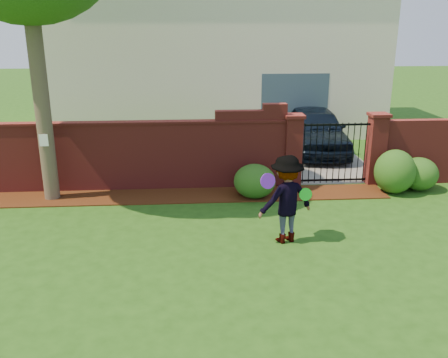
{
  "coord_description": "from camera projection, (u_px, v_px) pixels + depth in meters",
  "views": [
    {
      "loc": [
        -0.24,
        -7.94,
        4.07
      ],
      "look_at": [
        0.43,
        1.4,
        1.05
      ],
      "focal_mm": 38.86,
      "sensor_mm": 36.0,
      "label": 1
    }
  ],
  "objects": [
    {
      "name": "man",
      "position": [
        287.0,
        200.0,
        9.22
      ],
      "size": [
        1.26,
        0.97,
        1.73
      ],
      "primitive_type": "imported",
      "rotation": [
        0.0,
        0.0,
        3.47
      ],
      "color": "gray",
      "rests_on": "ground"
    },
    {
      "name": "car",
      "position": [
        317.0,
        132.0,
        15.64
      ],
      "size": [
        1.95,
        4.39,
        1.47
      ],
      "primitive_type": "imported",
      "rotation": [
        0.0,
        0.0,
        -0.05
      ],
      "color": "black",
      "rests_on": "ground"
    },
    {
      "name": "iron_gate",
      "position": [
        334.0,
        153.0,
        12.58
      ],
      "size": [
        1.78,
        0.03,
        1.6
      ],
      "color": "black",
      "rests_on": "ground"
    },
    {
      "name": "house",
      "position": [
        219.0,
        47.0,
        19.29
      ],
      "size": [
        12.4,
        6.4,
        6.3
      ],
      "color": "#ECE6C6",
      "rests_on": "ground"
    },
    {
      "name": "brick_wall",
      "position": [
        120.0,
        154.0,
        12.18
      ],
      "size": [
        8.7,
        0.31,
        2.16
      ],
      "color": "maroon",
      "rests_on": "ground"
    },
    {
      "name": "frisbee_green",
      "position": [
        305.0,
        194.0,
        9.16
      ],
      "size": [
        0.25,
        0.06,
        0.25
      ],
      "primitive_type": "cylinder",
      "rotation": [
        1.43,
        0.0,
        -0.02
      ],
      "color": "#1CD427",
      "rests_on": "man"
    },
    {
      "name": "frisbee_purple",
      "position": [
        268.0,
        181.0,
        8.84
      ],
      "size": [
        0.3,
        0.17,
        0.29
      ],
      "primitive_type": "cylinder",
      "rotation": [
        1.36,
        0.0,
        0.31
      ],
      "color": "#6B1EBD",
      "rests_on": "man"
    },
    {
      "name": "shrub_right",
      "position": [
        419.0,
        174.0,
        12.29
      ],
      "size": [
        0.95,
        0.95,
        0.84
      ],
      "primitive_type": "ellipsoid",
      "color": "#184B16",
      "rests_on": "ground"
    },
    {
      "name": "ground",
      "position": [
        206.0,
        258.0,
        8.8
      ],
      "size": [
        80.0,
        80.0,
        0.01
      ],
      "primitive_type": "cube",
      "color": "#214B12",
      "rests_on": "ground"
    },
    {
      "name": "paper_notice",
      "position": [
        44.0,
        140.0,
        11.14
      ],
      "size": [
        0.2,
        0.01,
        0.28
      ],
      "primitive_type": "cube",
      "color": "white",
      "rests_on": "tree"
    },
    {
      "name": "shrub_left",
      "position": [
        255.0,
        181.0,
        11.75
      ],
      "size": [
        1.02,
        1.02,
        0.83
      ],
      "primitive_type": "ellipsoid",
      "color": "#184B16",
      "rests_on": "ground"
    },
    {
      "name": "driveway",
      "position": [
        299.0,
        147.0,
        16.64
      ],
      "size": [
        3.2,
        8.0,
        0.01
      ],
      "primitive_type": "cube",
      "color": "slate",
      "rests_on": "ground"
    },
    {
      "name": "mulch_bed",
      "position": [
        162.0,
        196.0,
        11.9
      ],
      "size": [
        11.1,
        1.08,
        0.03
      ],
      "primitive_type": "cube",
      "color": "#38190A",
      "rests_on": "ground"
    },
    {
      "name": "shrub_middle",
      "position": [
        395.0,
        172.0,
        12.04
      ],
      "size": [
        1.01,
        1.01,
        1.11
      ],
      "primitive_type": "ellipsoid",
      "color": "#184B16",
      "rests_on": "ground"
    },
    {
      "name": "pillar_left",
      "position": [
        293.0,
        150.0,
        12.47
      ],
      "size": [
        0.5,
        0.5,
        1.88
      ],
      "color": "maroon",
      "rests_on": "ground"
    },
    {
      "name": "pillar_right",
      "position": [
        376.0,
        148.0,
        12.62
      ],
      "size": [
        0.5,
        0.5,
        1.88
      ],
      "color": "maroon",
      "rests_on": "ground"
    }
  ]
}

